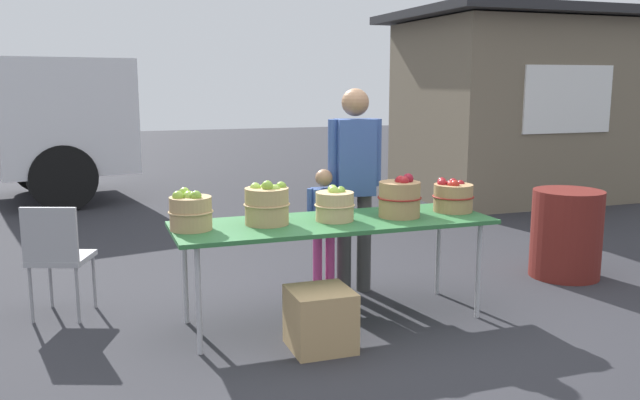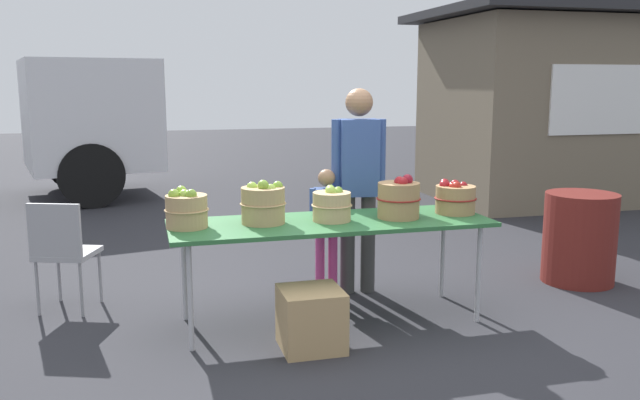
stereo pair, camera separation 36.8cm
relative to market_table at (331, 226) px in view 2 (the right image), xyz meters
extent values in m
plane|color=#2D2D33|center=(0.00, 0.00, -0.71)|extent=(40.00, 40.00, 0.00)
cube|color=#2D6B38|center=(0.00, 0.00, 0.02)|extent=(2.30, 0.76, 0.03)
cylinder|color=#B2B2B7|center=(-1.03, -0.30, -0.35)|extent=(0.04, 0.04, 0.72)
cylinder|color=#B2B2B7|center=(1.03, -0.30, -0.35)|extent=(0.04, 0.04, 0.72)
cylinder|color=#B2B2B7|center=(-1.03, 0.30, -0.35)|extent=(0.04, 0.04, 0.72)
cylinder|color=#B2B2B7|center=(1.03, 0.30, -0.35)|extent=(0.04, 0.04, 0.72)
cylinder|color=tan|center=(-1.01, 0.04, 0.15)|extent=(0.28, 0.28, 0.22)
torus|color=tan|center=(-1.01, 0.04, 0.16)|extent=(0.30, 0.30, 0.01)
sphere|color=#8CB738|center=(-1.04, 0.12, 0.28)|extent=(0.07, 0.07, 0.07)
sphere|color=#9EC647|center=(-1.02, 0.03, 0.27)|extent=(0.08, 0.08, 0.08)
sphere|color=#9EC647|center=(-1.00, 0.02, 0.27)|extent=(0.07, 0.07, 0.07)
sphere|color=#8CB738|center=(-1.09, 0.03, 0.27)|extent=(0.08, 0.08, 0.08)
sphere|color=#7AA833|center=(-0.98, -0.01, 0.28)|extent=(0.07, 0.07, 0.07)
cylinder|color=tan|center=(-0.48, 0.04, 0.17)|extent=(0.31, 0.31, 0.26)
torus|color=tan|center=(-0.48, 0.04, 0.18)|extent=(0.33, 0.33, 0.01)
sphere|color=#7AA833|center=(-0.49, 0.01, 0.31)|extent=(0.08, 0.08, 0.08)
sphere|color=#7AA833|center=(-0.37, 0.06, 0.30)|extent=(0.08, 0.08, 0.08)
sphere|color=#9EC647|center=(-0.44, 0.00, 0.29)|extent=(0.08, 0.08, 0.08)
sphere|color=#8CB738|center=(-0.48, 0.10, 0.29)|extent=(0.07, 0.07, 0.07)
sphere|color=#9EC647|center=(-0.55, 0.08, 0.30)|extent=(0.08, 0.08, 0.08)
cylinder|color=tan|center=(0.01, 0.00, 0.14)|extent=(0.27, 0.27, 0.21)
torus|color=tan|center=(0.01, 0.00, 0.15)|extent=(0.29, 0.29, 0.01)
sphere|color=#7AA833|center=(0.06, 0.02, 0.25)|extent=(0.07, 0.07, 0.07)
sphere|color=#7AA833|center=(0.05, 0.00, 0.24)|extent=(0.07, 0.07, 0.07)
sphere|color=#9EC647|center=(0.01, 0.07, 0.25)|extent=(0.07, 0.07, 0.07)
sphere|color=#9EC647|center=(0.02, 0.00, 0.24)|extent=(0.07, 0.07, 0.07)
sphere|color=#8CB738|center=(0.02, 0.00, 0.23)|extent=(0.07, 0.07, 0.07)
sphere|color=#9EC647|center=(0.00, 0.01, 0.25)|extent=(0.08, 0.08, 0.08)
cylinder|color=#A87F51|center=(0.51, -0.02, 0.17)|extent=(0.30, 0.30, 0.26)
torus|color=maroon|center=(0.51, -0.02, 0.18)|extent=(0.32, 0.32, 0.01)
sphere|color=maroon|center=(0.51, -0.01, 0.30)|extent=(0.07, 0.07, 0.07)
sphere|color=maroon|center=(0.51, -0.03, 0.31)|extent=(0.08, 0.08, 0.08)
sphere|color=maroon|center=(0.52, -0.06, 0.31)|extent=(0.07, 0.07, 0.07)
sphere|color=maroon|center=(0.57, -0.03, 0.32)|extent=(0.08, 0.08, 0.08)
sphere|color=#B22319|center=(0.53, -0.01, 0.28)|extent=(0.07, 0.07, 0.07)
cylinder|color=#A87F51|center=(0.99, 0.03, 0.14)|extent=(0.30, 0.30, 0.21)
torus|color=maroon|center=(0.99, 0.03, 0.16)|extent=(0.32, 0.32, 0.01)
sphere|color=maroon|center=(0.97, 0.01, 0.27)|extent=(0.07, 0.07, 0.07)
sphere|color=maroon|center=(1.06, 0.05, 0.24)|extent=(0.06, 0.06, 0.06)
sphere|color=maroon|center=(0.97, 0.03, 0.25)|extent=(0.07, 0.07, 0.07)
sphere|color=maroon|center=(0.94, 0.13, 0.26)|extent=(0.07, 0.07, 0.07)
sphere|color=#B22319|center=(0.97, -0.02, 0.26)|extent=(0.07, 0.07, 0.07)
sphere|color=maroon|center=(0.91, 0.06, 0.26)|extent=(0.07, 0.07, 0.07)
sphere|color=#B22319|center=(0.95, -0.01, 0.25)|extent=(0.07, 0.07, 0.07)
cylinder|color=#3F3F3F|center=(0.49, 0.59, -0.30)|extent=(0.12, 0.12, 0.82)
cylinder|color=#3F3F3F|center=(0.32, 0.61, -0.30)|extent=(0.12, 0.12, 0.82)
cube|color=#334C8C|center=(0.40, 0.60, 0.42)|extent=(0.33, 0.26, 0.62)
sphere|color=#936B4C|center=(0.40, 0.60, 0.86)|extent=(0.22, 0.22, 0.22)
cylinder|color=#334C8C|center=(0.58, 0.58, 0.45)|extent=(0.09, 0.09, 0.55)
cylinder|color=#334C8C|center=(0.23, 0.62, 0.45)|extent=(0.09, 0.09, 0.55)
cylinder|color=#CC3F8C|center=(0.18, 0.56, -0.45)|extent=(0.07, 0.07, 0.51)
cylinder|color=#CC3F8C|center=(0.07, 0.57, -0.45)|extent=(0.07, 0.07, 0.51)
cube|color=#334C8C|center=(0.13, 0.56, -0.01)|extent=(0.20, 0.16, 0.38)
sphere|color=#936B4C|center=(0.13, 0.56, 0.27)|extent=(0.14, 0.14, 0.14)
cylinder|color=#334C8C|center=(0.24, 0.55, 0.01)|extent=(0.05, 0.05, 0.34)
cylinder|color=#334C8C|center=(0.01, 0.57, 0.01)|extent=(0.05, 0.05, 0.34)
cube|color=silver|center=(-2.03, 6.14, 0.54)|extent=(2.19, 2.42, 1.60)
cube|color=black|center=(-1.19, 6.32, 0.86)|extent=(0.40, 1.73, 0.80)
cylinder|color=black|center=(-2.38, 7.04, -0.26)|extent=(0.94, 0.46, 0.90)
cylinder|color=black|center=(-1.99, 5.18, -0.26)|extent=(0.94, 0.46, 0.90)
cube|color=#726651|center=(4.46, 4.22, 0.59)|extent=(3.00, 2.40, 2.60)
cube|color=#262628|center=(4.46, 4.22, 1.97)|extent=(3.50, 2.90, 0.12)
cube|color=white|center=(4.46, 3.01, 0.79)|extent=(1.40, 0.04, 0.90)
cube|color=#99999E|center=(-1.87, 0.77, -0.27)|extent=(0.51, 0.51, 0.04)
cube|color=#99999E|center=(-1.93, 0.60, -0.05)|extent=(0.39, 0.17, 0.40)
cylinder|color=gray|center=(-1.65, 0.87, -0.50)|extent=(0.02, 0.02, 0.42)
cylinder|color=gray|center=(-1.97, 0.99, -0.50)|extent=(0.02, 0.02, 0.42)
cylinder|color=gray|center=(-1.77, 0.55, -0.50)|extent=(0.02, 0.02, 0.42)
cylinder|color=gray|center=(-2.09, 0.67, -0.50)|extent=(0.02, 0.02, 0.42)
cylinder|color=maroon|center=(2.36, 0.37, -0.32)|extent=(0.62, 0.62, 0.79)
cube|color=tan|center=(-0.26, -0.46, -0.51)|extent=(0.40, 0.40, 0.40)
camera|label=1|loc=(-1.64, -4.40, 1.03)|focal=37.45mm
camera|label=2|loc=(-1.29, -4.50, 1.03)|focal=37.45mm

